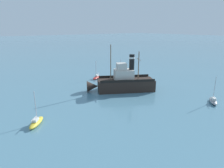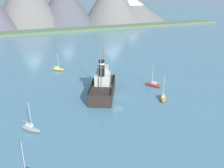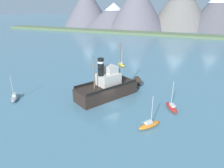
{
  "view_description": "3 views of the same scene",
  "coord_description": "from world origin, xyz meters",
  "views": [
    {
      "loc": [
        -33.47,
        29.56,
        13.36
      ],
      "look_at": [
        -0.46,
        4.86,
        1.51
      ],
      "focal_mm": 32.0,
      "sensor_mm": 36.0,
      "label": 1
    },
    {
      "loc": [
        -19.16,
        -39.28,
        19.74
      ],
      "look_at": [
        -0.54,
        0.88,
        2.7
      ],
      "focal_mm": 38.0,
      "sensor_mm": 36.0,
      "label": 2
    },
    {
      "loc": [
        12.53,
        -29.49,
        16.51
      ],
      "look_at": [
        -1.9,
        4.78,
        1.72
      ],
      "focal_mm": 32.0,
      "sensor_mm": 36.0,
      "label": 3
    }
  ],
  "objects": [
    {
      "name": "sailboat_red",
      "position": [
        10.23,
        1.97,
        0.43
      ],
      "size": [
        2.92,
        3.82,
        4.9
      ],
      "color": "#B22823",
      "rests_on": "ground"
    },
    {
      "name": "shoreline_strip",
      "position": [
        0.0,
        91.5,
        0.6
      ],
      "size": [
        240.0,
        12.0,
        1.2
      ],
      "primitive_type": "cube",
      "color": "#5B704C",
      "rests_on": "ground"
    },
    {
      "name": "mountain_ridge",
      "position": [
        0.52,
        125.47,
        14.42
      ],
      "size": [
        196.04,
        56.86,
        33.13
      ],
      "color": "slate",
      "rests_on": "ground"
    },
    {
      "name": "sailboat_yellow",
      "position": [
        -6.63,
        22.82,
        0.43
      ],
      "size": [
        3.6,
        3.31,
        4.9
      ],
      "color": "gold",
      "rests_on": "ground"
    },
    {
      "name": "sailboat_grey",
      "position": [
        -17.3,
        -5.53,
        0.43
      ],
      "size": [
        3.26,
        3.64,
        4.9
      ],
      "color": "gray",
      "rests_on": "ground"
    },
    {
      "name": "sailboat_orange",
      "position": [
        7.95,
        -4.76,
        0.43
      ],
      "size": [
        3.1,
        3.73,
        4.9
      ],
      "color": "orange",
      "rests_on": "ground"
    },
    {
      "name": "old_tugboat",
      "position": [
        -1.7,
        2.81,
        1.83
      ],
      "size": [
        9.89,
        14.25,
        9.9
      ],
      "color": "#2D231E",
      "rests_on": "ground"
    },
    {
      "name": "ground_plane",
      "position": [
        0.0,
        0.0,
        0.0
      ],
      "size": [
        600.0,
        600.0,
        0.0
      ],
      "primitive_type": "plane",
      "color": "teal"
    }
  ]
}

